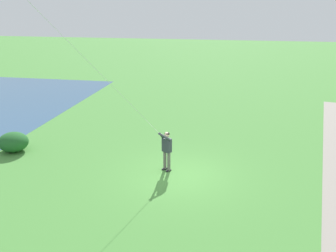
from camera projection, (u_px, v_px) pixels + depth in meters
ground_plane at (178, 175)px, 15.58m from camera, size 120.00×120.00×0.00m
person_kite_flyer at (166, 148)px, 15.68m from camera, size 0.54×0.62×1.83m
lakeside_shrub at (13, 142)px, 17.93m from camera, size 1.43×1.36×0.94m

